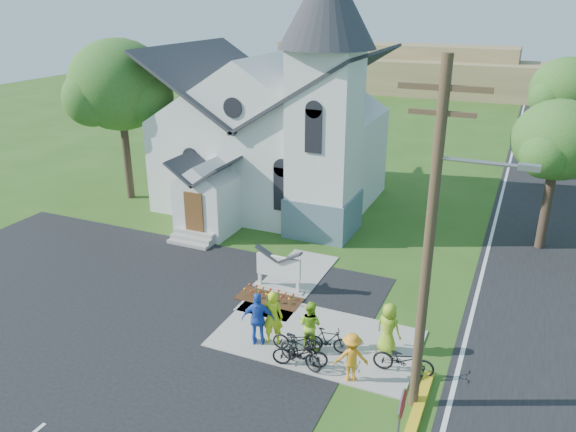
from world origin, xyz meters
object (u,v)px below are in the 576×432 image
at_px(utility_pole, 432,236).
at_px(cyclist_0, 273,317).
at_px(cyclist_4, 388,328).
at_px(bike_1, 328,340).
at_px(cyclist_3, 352,357).
at_px(bike_2, 300,353).
at_px(bike_4, 404,359).
at_px(bike_3, 300,352).
at_px(church_sign, 279,267).
at_px(stop_sign, 401,415).
at_px(cyclist_2, 258,319).
at_px(cyclist_1, 310,325).
at_px(bike_0, 297,340).

relative_size(utility_pole, cyclist_0, 5.05).
xyz_separation_m(utility_pole, cyclist_4, (-1.42, 2.21, -4.45)).
relative_size(bike_1, cyclist_3, 0.91).
relative_size(bike_2, bike_4, 0.93).
bearing_deg(bike_4, bike_3, 103.16).
relative_size(church_sign, cyclist_0, 1.11).
xyz_separation_m(church_sign, stop_sign, (6.63, -7.40, 0.75)).
bearing_deg(cyclist_2, church_sign, -94.62).
xyz_separation_m(stop_sign, cyclist_4, (-1.49, 4.91, -0.83)).
relative_size(bike_1, bike_2, 0.82).
height_order(cyclist_3, cyclist_4, cyclist_4).
bearing_deg(bike_2, bike_1, -42.46).
relative_size(bike_1, cyclist_2, 0.77).
relative_size(bike_2, bike_3, 1.07).
height_order(cyclist_2, cyclist_3, cyclist_2).
bearing_deg(bike_1, stop_sign, -151.58).
bearing_deg(bike_4, cyclist_2, 90.31).
relative_size(stop_sign, cyclist_4, 1.37).
relative_size(cyclist_0, cyclist_1, 1.14).
xyz_separation_m(stop_sign, cyclist_1, (-3.96, 4.10, -0.86)).
bearing_deg(bike_4, cyclist_0, 87.29).
relative_size(utility_pole, cyclist_2, 5.17).
bearing_deg(church_sign, bike_3, -57.73).
distance_m(cyclist_0, cyclist_3, 3.21).
distance_m(bike_2, bike_3, 0.03).
relative_size(bike_0, bike_1, 1.13).
distance_m(cyclist_2, cyclist_3, 3.55).
xyz_separation_m(utility_pole, stop_sign, (0.07, -2.70, -3.62)).
xyz_separation_m(church_sign, bike_3, (2.78, -4.40, -0.47)).
xyz_separation_m(cyclist_0, cyclist_1, (1.27, 0.23, -0.12)).
xyz_separation_m(cyclist_0, bike_3, (1.38, -0.86, -0.48)).
height_order(stop_sign, bike_4, stop_sign).
bearing_deg(bike_1, cyclist_2, 91.28).
xyz_separation_m(church_sign, bike_1, (3.34, -3.31, -0.53)).
height_order(bike_3, bike_4, bike_4).
bearing_deg(bike_3, cyclist_2, 88.55).
xyz_separation_m(cyclist_0, cyclist_4, (3.75, 1.04, -0.09)).
relative_size(cyclist_0, bike_1, 1.34).
height_order(utility_pole, cyclist_1, utility_pole).
bearing_deg(cyclist_0, bike_0, 157.57).
xyz_separation_m(stop_sign, bike_0, (-4.27, 3.70, -1.29)).
bearing_deg(utility_pole, cyclist_1, 160.25).
xyz_separation_m(utility_pole, cyclist_2, (-5.58, 0.90, -4.39)).
height_order(stop_sign, bike_2, stop_sign).
relative_size(cyclist_2, bike_3, 1.15).
height_order(bike_0, bike_1, bike_1).
bearing_deg(bike_1, utility_pole, -123.72).
xyz_separation_m(bike_2, bike_3, (0.01, 0.00, 0.03)).
distance_m(bike_3, bike_4, 3.27).
bearing_deg(cyclist_1, bike_3, 105.48).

